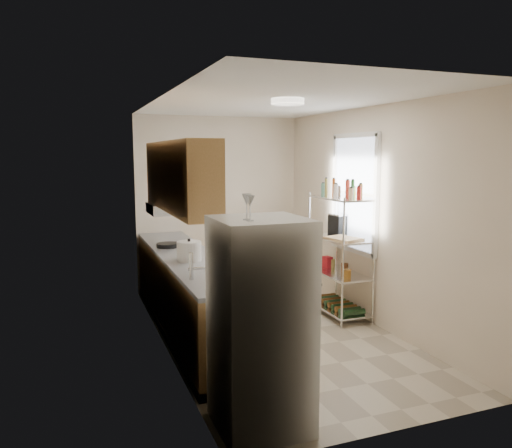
% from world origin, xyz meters
% --- Properties ---
extents(room, '(2.52, 4.42, 2.62)m').
position_xyz_m(room, '(0.00, 0.00, 1.30)').
color(room, '#BEB19A').
rests_on(room, ground).
extents(counter_run, '(0.63, 3.51, 0.90)m').
position_xyz_m(counter_run, '(-0.92, 0.44, 0.45)').
color(counter_run, tan).
rests_on(counter_run, ground).
extents(upper_cabinets, '(0.33, 2.20, 0.72)m').
position_xyz_m(upper_cabinets, '(-1.05, 0.10, 1.81)').
color(upper_cabinets, tan).
rests_on(upper_cabinets, room).
extents(range_hood, '(0.50, 0.60, 0.12)m').
position_xyz_m(range_hood, '(-1.00, 0.90, 1.39)').
color(range_hood, '#B7BABC').
rests_on(range_hood, room).
extents(window, '(0.06, 1.00, 1.46)m').
position_xyz_m(window, '(1.23, 0.35, 1.55)').
color(window, white).
rests_on(window, room).
extents(bakers_rack, '(0.45, 0.90, 1.73)m').
position_xyz_m(bakers_rack, '(1.00, 0.30, 1.11)').
color(bakers_rack, silver).
rests_on(bakers_rack, ground).
extents(ceiling_dome, '(0.34, 0.34, 0.05)m').
position_xyz_m(ceiling_dome, '(0.00, -0.30, 2.57)').
color(ceiling_dome, white).
rests_on(ceiling_dome, room).
extents(refrigerator, '(0.65, 0.65, 1.58)m').
position_xyz_m(refrigerator, '(-0.87, -1.77, 0.79)').
color(refrigerator, silver).
rests_on(refrigerator, ground).
extents(wine_glass_a, '(0.06, 0.06, 0.18)m').
position_xyz_m(wine_glass_a, '(-1.00, -1.90, 1.67)').
color(wine_glass_a, silver).
rests_on(wine_glass_a, refrigerator).
extents(wine_glass_b, '(0.06, 0.06, 0.18)m').
position_xyz_m(wine_glass_b, '(-1.00, -1.84, 1.68)').
color(wine_glass_b, silver).
rests_on(wine_glass_b, refrigerator).
extents(rice_cooker, '(0.26, 0.26, 0.21)m').
position_xyz_m(rice_cooker, '(-0.96, 0.11, 1.01)').
color(rice_cooker, silver).
rests_on(rice_cooker, counter_run).
extents(frying_pan_large, '(0.30, 0.30, 0.05)m').
position_xyz_m(frying_pan_large, '(-1.02, 0.99, 0.92)').
color(frying_pan_large, black).
rests_on(frying_pan_large, counter_run).
extents(frying_pan_small, '(0.31, 0.31, 0.05)m').
position_xyz_m(frying_pan_small, '(-0.87, 1.00, 0.92)').
color(frying_pan_small, black).
rests_on(frying_pan_small, counter_run).
extents(cutting_board, '(0.41, 0.47, 0.03)m').
position_xyz_m(cutting_board, '(0.95, 0.13, 1.02)').
color(cutting_board, tan).
rests_on(cutting_board, bakers_rack).
extents(espresso_machine, '(0.18, 0.24, 0.25)m').
position_xyz_m(espresso_machine, '(1.13, 0.59, 1.14)').
color(espresso_machine, black).
rests_on(espresso_machine, bakers_rack).
extents(storage_bag, '(0.10, 0.13, 0.14)m').
position_xyz_m(storage_bag, '(1.01, 0.62, 0.63)').
color(storage_bag, '#A4141C').
rests_on(storage_bag, bakers_rack).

